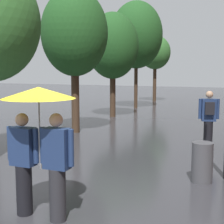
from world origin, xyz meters
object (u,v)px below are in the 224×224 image
at_px(street_tree_3, 136,35).
at_px(street_tree_4, 155,53).
at_px(street_tree_1, 74,34).
at_px(pedestrian_walking_midground, 209,119).
at_px(couple_under_umbrella, 39,131).
at_px(street_tree_2, 113,46).
at_px(litter_bin, 202,162).

height_order(street_tree_3, street_tree_4, street_tree_3).
distance_m(street_tree_1, street_tree_4, 12.89).
relative_size(street_tree_1, pedestrian_walking_midground, 3.01).
xyz_separation_m(street_tree_4, couple_under_umbrella, (3.27, -19.57, -2.10)).
xyz_separation_m(street_tree_2, couple_under_umbrella, (3.17, -11.06, -2.05)).
relative_size(couple_under_umbrella, pedestrian_walking_midground, 1.21).
distance_m(litter_bin, pedestrian_walking_midground, 3.00).
relative_size(street_tree_2, street_tree_3, 0.81).
distance_m(street_tree_2, litter_bin, 10.39).
distance_m(street_tree_3, couple_under_umbrella, 15.58).
bearing_deg(street_tree_4, couple_under_umbrella, -80.51).
bearing_deg(litter_bin, street_tree_2, 122.56).
xyz_separation_m(street_tree_4, litter_bin, (5.46, -16.88, -3.08)).
bearing_deg(pedestrian_walking_midground, street_tree_2, 133.52).
bearing_deg(street_tree_2, pedestrian_walking_midground, -46.48).
distance_m(street_tree_1, pedestrian_walking_midground, 5.71).
bearing_deg(pedestrian_walking_midground, street_tree_4, 110.69).
relative_size(street_tree_3, street_tree_4, 1.33).
bearing_deg(pedestrian_walking_midground, street_tree_1, 167.87).
bearing_deg(street_tree_3, street_tree_4, 90.64).
bearing_deg(couple_under_umbrella, street_tree_2, 105.97).
height_order(street_tree_3, couple_under_umbrella, street_tree_3).
height_order(street_tree_1, pedestrian_walking_midground, street_tree_1).
relative_size(street_tree_1, street_tree_3, 0.83).
relative_size(litter_bin, pedestrian_walking_midground, 0.49).
distance_m(street_tree_1, couple_under_umbrella, 7.63).
xyz_separation_m(street_tree_2, pedestrian_walking_midground, (5.16, -5.43, -2.53)).
relative_size(street_tree_3, couple_under_umbrella, 3.01).
xyz_separation_m(street_tree_1, street_tree_2, (-0.25, 4.38, -0.18)).
bearing_deg(pedestrian_walking_midground, litter_bin, -86.26).
distance_m(street_tree_3, street_tree_4, 4.68).
xyz_separation_m(street_tree_1, couple_under_umbrella, (2.92, -6.69, -2.23)).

